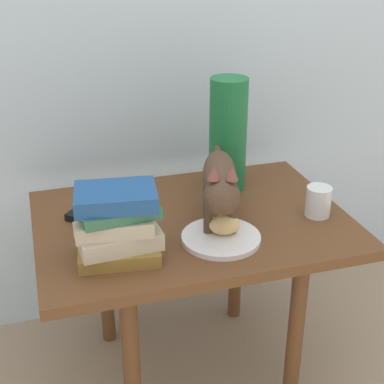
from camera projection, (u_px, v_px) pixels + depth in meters
The scene contains 9 objects.
ground_plane at pixel (192, 369), 1.78m from camera, with size 6.00×6.00×0.00m, color gray.
side_table at pixel (192, 240), 1.57m from camera, with size 0.85×0.60×0.55m.
plate at pixel (221, 238), 1.43m from camera, with size 0.20×0.20×0.01m, color white.
bread_roll at pixel (225, 225), 1.42m from camera, with size 0.08×0.06×0.05m, color #E0BC7A.
cat at pixel (220, 181), 1.44m from camera, with size 0.18×0.46×0.23m.
book_stack at pixel (117, 224), 1.33m from camera, with size 0.21×0.17×0.18m.
green_vase at pixel (228, 134), 1.65m from camera, with size 0.11×0.11×0.34m, color #196B38.
candle_jar at pixel (318, 203), 1.54m from camera, with size 0.07×0.07×0.08m.
tv_remote at pixel (92, 219), 1.51m from camera, with size 0.15×0.04×0.02m, color black.
Camera 1 is at (-0.39, -1.30, 1.28)m, focal length 52.23 mm.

